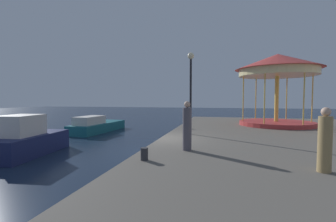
# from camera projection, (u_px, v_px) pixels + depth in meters

# --- Properties ---
(ground_plane) EXTENTS (120.00, 120.00, 0.00)m
(ground_plane) POSITION_uv_depth(u_px,v_px,m) (161.00, 153.00, 11.75)
(ground_plane) COLOR #162338
(quay_dock) EXTENTS (14.44, 27.88, 0.80)m
(quay_dock) POSITION_uv_depth(u_px,v_px,m) (320.00, 153.00, 10.07)
(quay_dock) COLOR #5B564F
(quay_dock) RESTS_ON ground
(motorboat_teal) EXTENTS (2.23, 5.97, 1.38)m
(motorboat_teal) POSITION_uv_depth(u_px,v_px,m) (97.00, 126.00, 19.20)
(motorboat_teal) COLOR #19606B
(motorboat_teal) RESTS_ON ground
(motorboat_navy) EXTENTS (2.57, 4.44, 1.98)m
(motorboat_navy) POSITION_uv_depth(u_px,v_px,m) (25.00, 140.00, 11.32)
(motorboat_navy) COLOR #19214C
(motorboat_navy) RESTS_ON ground
(carousel) EXTENTS (6.01, 6.01, 5.24)m
(carousel) POSITION_uv_depth(u_px,v_px,m) (277.00, 72.00, 16.82)
(carousel) COLOR #B23333
(carousel) RESTS_ON quay_dock
(lamp_post_mid_promenade) EXTENTS (0.36, 0.36, 4.49)m
(lamp_post_mid_promenade) POSITION_uv_depth(u_px,v_px,m) (191.00, 79.00, 12.59)
(lamp_post_mid_promenade) COLOR black
(lamp_post_mid_promenade) RESTS_ON quay_dock
(bollard_south) EXTENTS (0.24, 0.24, 0.40)m
(bollard_south) POSITION_uv_depth(u_px,v_px,m) (144.00, 154.00, 7.36)
(bollard_south) COLOR #2D2D33
(bollard_south) RESTS_ON quay_dock
(bollard_center) EXTENTS (0.24, 0.24, 0.40)m
(bollard_center) POSITION_uv_depth(u_px,v_px,m) (185.00, 125.00, 15.21)
(bollard_center) COLOR #2D2D33
(bollard_center) RESTS_ON quay_dock
(person_far_corner) EXTENTS (0.34, 0.34, 1.87)m
(person_far_corner) POSITION_uv_depth(u_px,v_px,m) (187.00, 127.00, 8.75)
(person_far_corner) COLOR #514C56
(person_far_corner) RESTS_ON quay_dock
(person_mid_promenade) EXTENTS (0.34, 0.34, 1.74)m
(person_mid_promenade) POSITION_uv_depth(u_px,v_px,m) (325.00, 142.00, 6.13)
(person_mid_promenade) COLOR #937A4C
(person_mid_promenade) RESTS_ON quay_dock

